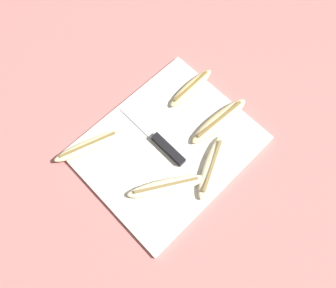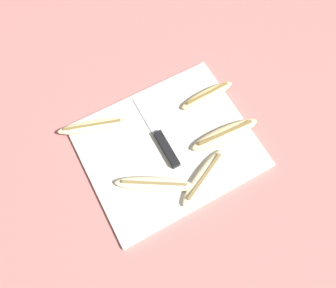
{
  "view_description": "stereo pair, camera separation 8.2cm",
  "coord_description": "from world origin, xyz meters",
  "px_view_note": "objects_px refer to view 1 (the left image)",
  "views": [
    {
      "loc": [
        -0.21,
        -0.22,
        0.79
      ],
      "look_at": [
        0.0,
        0.0,
        0.02
      ],
      "focal_mm": 35.0,
      "sensor_mm": 36.0,
      "label": 1
    },
    {
      "loc": [
        -0.14,
        -0.26,
        0.79
      ],
      "look_at": [
        0.0,
        0.0,
        0.02
      ],
      "focal_mm": 35.0,
      "sensor_mm": 36.0,
      "label": 2
    }
  ],
  "objects_px": {
    "knife": "(163,144)",
    "banana_pale_long": "(212,167)",
    "banana_soft_right": "(89,146)",
    "banana_ripe_center": "(219,121)",
    "banana_golden_short": "(191,88)",
    "banana_bright_far": "(167,186)"
  },
  "relations": [
    {
      "from": "knife",
      "to": "banana_pale_long",
      "type": "distance_m",
      "value": 0.13
    },
    {
      "from": "banana_soft_right",
      "to": "banana_pale_long",
      "type": "xyz_separation_m",
      "value": [
        0.18,
        -0.25,
        0.0
      ]
    },
    {
      "from": "banana_pale_long",
      "to": "banana_soft_right",
      "type": "bearing_deg",
      "value": 125.42
    },
    {
      "from": "knife",
      "to": "banana_ripe_center",
      "type": "xyz_separation_m",
      "value": [
        0.15,
        -0.06,
        0.0
      ]
    },
    {
      "from": "banana_golden_short",
      "to": "knife",
      "type": "bearing_deg",
      "value": -159.14
    },
    {
      "from": "knife",
      "to": "banana_soft_right",
      "type": "xyz_separation_m",
      "value": [
        -0.14,
        0.13,
        0.0
      ]
    },
    {
      "from": "banana_golden_short",
      "to": "banana_bright_far",
      "type": "bearing_deg",
      "value": -147.9
    },
    {
      "from": "banana_bright_far",
      "to": "banana_golden_short",
      "type": "bearing_deg",
      "value": 32.1
    },
    {
      "from": "knife",
      "to": "banana_soft_right",
      "type": "relative_size",
      "value": 1.21
    },
    {
      "from": "banana_bright_far",
      "to": "banana_soft_right",
      "type": "relative_size",
      "value": 1.0
    },
    {
      "from": "banana_bright_far",
      "to": "banana_pale_long",
      "type": "distance_m",
      "value": 0.12
    },
    {
      "from": "banana_golden_short",
      "to": "banana_pale_long",
      "type": "bearing_deg",
      "value": -122.92
    },
    {
      "from": "knife",
      "to": "banana_soft_right",
      "type": "distance_m",
      "value": 0.19
    },
    {
      "from": "knife",
      "to": "banana_bright_far",
      "type": "relative_size",
      "value": 1.21
    },
    {
      "from": "banana_bright_far",
      "to": "knife",
      "type": "bearing_deg",
      "value": 50.65
    },
    {
      "from": "banana_ripe_center",
      "to": "banana_soft_right",
      "type": "xyz_separation_m",
      "value": [
        -0.29,
        0.18,
        -0.0
      ]
    },
    {
      "from": "banana_soft_right",
      "to": "banana_pale_long",
      "type": "distance_m",
      "value": 0.31
    },
    {
      "from": "banana_ripe_center",
      "to": "banana_soft_right",
      "type": "height_order",
      "value": "banana_ripe_center"
    },
    {
      "from": "knife",
      "to": "banana_golden_short",
      "type": "height_order",
      "value": "banana_golden_short"
    },
    {
      "from": "banana_bright_far",
      "to": "banana_golden_short",
      "type": "relative_size",
      "value": 1.17
    },
    {
      "from": "banana_pale_long",
      "to": "knife",
      "type": "bearing_deg",
      "value": 109.13
    },
    {
      "from": "knife",
      "to": "banana_bright_far",
      "type": "bearing_deg",
      "value": -129.63
    }
  ]
}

